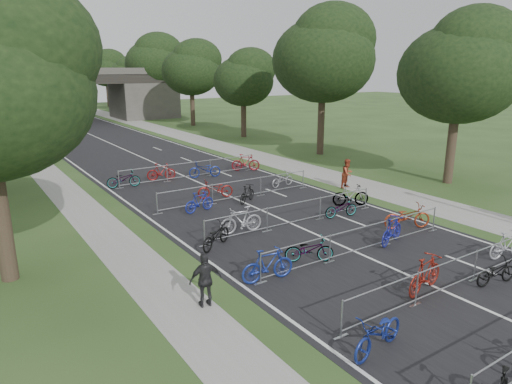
{
  "coord_description": "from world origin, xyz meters",
  "views": [
    {
      "loc": [
        -12.42,
        -0.45,
        6.91
      ],
      "look_at": [
        -0.51,
        17.41,
        1.1
      ],
      "focal_mm": 32.0,
      "sensor_mm": 36.0,
      "label": 1
    }
  ],
  "objects": [
    {
      "name": "tree_right_3",
      "position": [
        13.11,
        51.93,
        6.92
      ],
      "size": [
        7.17,
        7.17,
        10.93
      ],
      "color": "#33261C",
      "rests_on": "ground"
    },
    {
      "name": "bike_15",
      "position": [
        3.87,
        11.85,
        0.56
      ],
      "size": [
        2.25,
        1.58,
        1.12
      ],
      "primitive_type": "imported",
      "rotation": [
        0.0,
        0.0,
        1.13
      ],
      "color": "maroon",
      "rests_on": "ground"
    },
    {
      "name": "sidewalk_left",
      "position": [
        -7.5,
        50.0,
        0.01
      ],
      "size": [
        2.0,
        140.0,
        0.01
      ],
      "primitive_type": "cube",
      "color": "gray",
      "rests_on": "ground"
    },
    {
      "name": "tree_right_2",
      "position": [
        13.11,
        39.93,
        5.95
      ],
      "size": [
        6.16,
        6.16,
        9.39
      ],
      "color": "#33261C",
      "rests_on": "ground"
    },
    {
      "name": "bike_8",
      "position": [
        -4.3,
        6.2,
        0.53
      ],
      "size": [
        2.12,
        1.06,
        1.07
      ],
      "primitive_type": "imported",
      "rotation": [
        0.0,
        0.0,
        4.89
      ],
      "color": "navy",
      "rests_on": "ground"
    },
    {
      "name": "tree_right_4",
      "position": [
        13.11,
        63.93,
        7.9
      ],
      "size": [
        8.18,
        8.18,
        12.47
      ],
      "color": "#33261C",
      "rests_on": "ground"
    },
    {
      "name": "pedestrian_c",
      "position": [
        -6.8,
        10.68,
        0.85
      ],
      "size": [
        1.05,
        0.57,
        1.7
      ],
      "primitive_type": "imported",
      "rotation": [
        0.0,
        0.0,
        2.98
      ],
      "color": "black",
      "rests_on": "ground"
    },
    {
      "name": "bike_19",
      "position": [
        4.3,
        15.77,
        0.57
      ],
      "size": [
        1.94,
        1.38,
        1.15
      ],
      "primitive_type": "imported",
      "rotation": [
        0.0,
        0.0,
        1.08
      ],
      "color": "#A1A4A9",
      "rests_on": "ground"
    },
    {
      "name": "bike_18",
      "position": [
        2.56,
        14.66,
        0.46
      ],
      "size": [
        1.83,
        0.91,
        0.92
      ],
      "primitive_type": "imported",
      "rotation": [
        0.0,
        0.0,
        1.39
      ],
      "color": "#A1A4A9",
      "rests_on": "ground"
    },
    {
      "name": "tree_right_1",
      "position": [
        13.11,
        27.93,
        7.9
      ],
      "size": [
        8.18,
        8.18,
        12.47
      ],
      "color": "#33261C",
      "rests_on": "ground"
    },
    {
      "name": "tree_right_5",
      "position": [
        13.11,
        75.93,
        5.95
      ],
      "size": [
        6.16,
        6.16,
        9.39
      ],
      "color": "#33261C",
      "rests_on": "ground"
    },
    {
      "name": "bike_25",
      "position": [
        -1.68,
        26.59,
        0.55
      ],
      "size": [
        1.9,
        0.89,
        1.1
      ],
      "primitive_type": "imported",
      "rotation": [
        0.0,
        0.0,
        1.36
      ],
      "color": "maroon",
      "rests_on": "ground"
    },
    {
      "name": "barrier_row_5",
      "position": [
        0.0,
        20.0,
        0.55
      ],
      "size": [
        9.7,
        0.08,
        1.1
      ],
      "color": "#A1A4A9",
      "rests_on": "ground"
    },
    {
      "name": "barrier_row_2",
      "position": [
        0.0,
        7.2,
        0.55
      ],
      "size": [
        9.7,
        0.08,
        1.1
      ],
      "color": "#A1A4A9",
      "rests_on": "ground"
    },
    {
      "name": "bike_9",
      "position": [
        -0.58,
        7.61,
        0.61
      ],
      "size": [
        2.1,
        0.93,
        1.22
      ],
      "primitive_type": "imported",
      "rotation": [
        0.0,
        0.0,
        1.75
      ],
      "color": "maroon",
      "rests_on": "ground"
    },
    {
      "name": "barrier_row_3",
      "position": [
        0.0,
        11.0,
        0.55
      ],
      "size": [
        9.7,
        0.08,
        1.1
      ],
      "color": "#A1A4A9",
      "rests_on": "ground"
    },
    {
      "name": "bike_26",
      "position": [
        0.97,
        25.68,
        0.55
      ],
      "size": [
        2.21,
        1.24,
        1.1
      ],
      "primitive_type": "imported",
      "rotation": [
        0.0,
        0.0,
        4.46
      ],
      "color": "navy",
      "rests_on": "ground"
    },
    {
      "name": "bike_16",
      "position": [
        -4.3,
        14.61,
        0.5
      ],
      "size": [
        1.98,
        1.53,
        1.0
      ],
      "primitive_type": "imported",
      "rotation": [
        0.0,
        0.0,
        2.09
      ],
      "color": "black",
      "rests_on": "ground"
    },
    {
      "name": "pedestrian_b",
      "position": [
        6.8,
        18.56,
        0.88
      ],
      "size": [
        0.97,
        0.82,
        1.76
      ],
      "primitive_type": "imported",
      "rotation": [
        0.0,
        0.0,
        0.19
      ],
      "color": "#983821",
      "rests_on": "ground"
    },
    {
      "name": "bike_17",
      "position": [
        -2.59,
        15.46,
        0.59
      ],
      "size": [
        2.01,
        0.81,
        1.17
      ],
      "primitive_type": "imported",
      "rotation": [
        0.0,
        0.0,
        4.58
      ],
      "color": "#9C9CA3",
      "rests_on": "ground"
    },
    {
      "name": "road",
      "position": [
        0.0,
        50.0,
        0.01
      ],
      "size": [
        11.0,
        140.0,
        0.01
      ],
      "primitive_type": "cube",
      "color": "black",
      "rests_on": "ground"
    },
    {
      "name": "bike_23",
      "position": [
        3.77,
        20.96,
        0.45
      ],
      "size": [
        1.78,
        0.86,
        0.9
      ],
      "primitive_type": "imported",
      "rotation": [
        0.0,
        0.0,
        1.73
      ],
      "color": "gray",
      "rests_on": "ground"
    },
    {
      "name": "overpass_bridge",
      "position": [
        0.0,
        65.0,
        3.53
      ],
      "size": [
        31.0,
        8.0,
        7.05
      ],
      "color": "#44433D",
      "rests_on": "ground"
    },
    {
      "name": "bike_27",
      "position": [
        4.3,
        25.93,
        0.59
      ],
      "size": [
        2.01,
        1.38,
        1.19
      ],
      "primitive_type": "imported",
      "rotation": [
        0.0,
        0.0,
        1.11
      ],
      "color": "maroon",
      "rests_on": "ground"
    },
    {
      "name": "bike_12",
      "position": [
        -4.3,
        11.02,
        0.58
      ],
      "size": [
        1.97,
        0.79,
        1.15
      ],
      "primitive_type": "imported",
      "rotation": [
        0.0,
        0.0,
        1.44
      ],
      "color": "navy",
      "rests_on": "ground"
    },
    {
      "name": "bike_13",
      "position": [
        -2.12,
        11.46,
        0.48
      ],
      "size": [
        1.89,
        1.46,
        0.95
      ],
      "primitive_type": "imported",
      "rotation": [
        0.0,
        0.0,
        1.04
      ],
      "color": "#A1A4A9",
      "rests_on": "ground"
    },
    {
      "name": "barrier_row_6",
      "position": [
        0.0,
        26.0,
        0.55
      ],
      "size": [
        9.7,
        0.08,
        1.1
      ],
      "color": "#A1A4A9",
      "rests_on": "ground"
    },
    {
      "name": "sidewalk_right",
      "position": [
        8.0,
        50.0,
        0.01
      ],
      "size": [
        3.0,
        140.0,
        0.01
      ],
      "primitive_type": "cube",
      "color": "gray",
      "rests_on": "ground"
    },
    {
      "name": "tree_right_6",
      "position": [
        13.11,
        87.93,
        6.92
      ],
      "size": [
        7.17,
        7.17,
        10.93
      ],
      "color": "#33261C",
      "rests_on": "ground"
    },
    {
      "name": "bike_14",
      "position": [
        1.85,
        11.0,
        0.57
      ],
      "size": [
        1.97,
        1.09,
        1.14
      ],
      "primitive_type": "imported",
      "rotation": [
        0.0,
        0.0,
        1.88
      ],
      "color": "navy",
      "rests_on": "ground"
    },
    {
      "name": "bike_22",
      "position": [
        0.16,
        19.27,
        0.49
      ],
      "size": [
        1.63,
        1.24,
        0.98
      ],
      "primitive_type": "imported",
      "rotation": [
        0.0,
        0.0,
        2.12
      ],
      "color": "black",
      "rests_on": "ground"
    },
    {
      "name": "bike_20",
      "position": [
        -2.71,
        19.19,
        0.52
      ],
      "size": [
        1.78,
        0.77,
        1.03
      ],
      "primitive_type": "imported",
      "rotation": [
        0.0,
        0.0,
        1.74
      ],
      "color": "#1C289B",
      "rests_on": "ground"
    },
    {
      "name": "bike_11",
      "position": [
        4.3,
        7.6,
        0.53
      ],
      "size": [
        1.83,
        0.87,
        1.06
      ],
      "primitive_type": "imported",
      "rotation": [
        0.0,
        0.0,
        1.35
      ],
      "color": "#B5B5BD",
      "rests_on": "ground"
    },
    {
      "name": "barrier_row_4",
      "position": [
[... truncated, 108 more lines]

